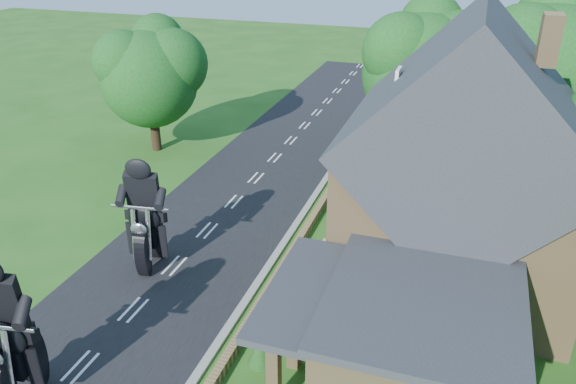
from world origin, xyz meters
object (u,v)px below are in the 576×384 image
(garden_wall, at_px, (291,255))
(motorcycle_lead, at_px, (20,380))
(annex, at_px, (414,346))
(house, at_px, (462,173))
(motorcycle_follow, at_px, (150,251))

(garden_wall, height_order, motorcycle_lead, motorcycle_lead)
(garden_wall, distance_m, annex, 8.19)
(house, bearing_deg, motorcycle_lead, -136.42)
(house, distance_m, motorcycle_lead, 15.83)
(garden_wall, bearing_deg, annex, -46.16)
(house, bearing_deg, motorcycle_follow, -163.63)
(annex, distance_m, motorcycle_lead, 11.26)
(annex, bearing_deg, house, 84.76)
(house, height_order, annex, house)
(house, relative_size, motorcycle_lead, 6.28)
(annex, bearing_deg, motorcycle_follow, 162.01)
(garden_wall, height_order, motorcycle_follow, motorcycle_follow)
(garden_wall, height_order, annex, annex)
(motorcycle_follow, bearing_deg, house, -171.95)
(motorcycle_follow, bearing_deg, garden_wall, -163.93)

